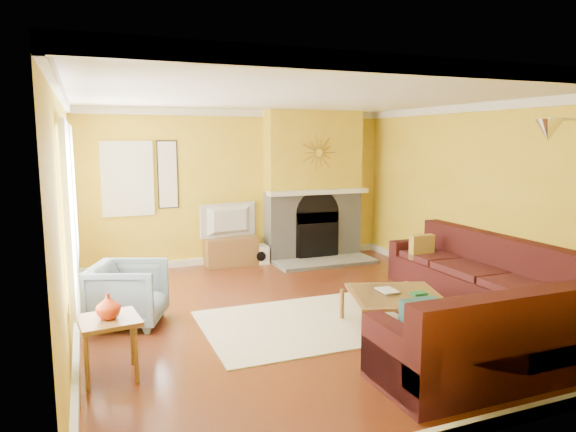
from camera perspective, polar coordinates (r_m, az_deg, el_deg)
name	(u,v)px	position (r m, az deg, el deg)	size (l,w,h in m)	color
floor	(307,313)	(6.66, 2.13, -10.72)	(5.50, 6.00, 0.02)	maroon
ceiling	(308,95)	(6.31, 2.27, 13.28)	(5.50, 6.00, 0.02)	white
wall_back	(239,187)	(9.16, -5.44, 3.25)	(5.50, 0.02, 2.70)	gold
wall_front	(482,260)	(3.84, 20.75, -4.61)	(5.50, 0.02, 2.70)	gold
wall_left	(65,220)	(5.82, -23.52, -0.44)	(0.02, 6.00, 2.70)	gold
wall_right	(484,198)	(7.87, 20.91, 1.87)	(0.02, 6.00, 2.70)	gold
baseboard	(307,308)	(6.64, 2.14, -10.15)	(5.50, 6.00, 0.12)	white
crown_molding	(308,101)	(6.31, 2.27, 12.65)	(5.50, 6.00, 0.12)	white
window_left_near	(71,194)	(7.09, -22.97, 2.30)	(0.06, 1.22, 1.72)	white
window_left_far	(67,214)	(5.20, -23.36, 0.25)	(0.06, 1.22, 1.72)	white
window_back	(127,179)	(8.76, -17.41, 3.97)	(0.82, 0.06, 1.22)	white
wall_art	(168,175)	(8.84, -13.22, 4.50)	(0.34, 0.04, 1.14)	white
fireplace	(313,185)	(9.44, 2.83, 3.43)	(1.80, 0.40, 2.70)	gray
mantel	(319,192)	(9.23, 3.44, 2.69)	(1.92, 0.22, 0.08)	white
hearth	(326,262)	(9.16, 4.20, -5.12)	(1.80, 0.70, 0.06)	gray
sunburst	(319,153)	(9.19, 3.45, 7.03)	(0.70, 0.04, 0.70)	olive
rug	(306,323)	(6.26, 1.97, -11.82)	(2.40, 1.80, 0.02)	beige
sectional_sofa	(431,285)	(6.44, 15.61, -7.42)	(3.00, 3.71, 0.90)	#3F1414
coffee_table	(395,310)	(6.23, 11.85, -10.21)	(1.03, 1.03, 0.41)	white
media_console	(231,251)	(9.04, -6.36, -3.91)	(0.90, 0.41, 0.50)	brown
tv	(230,221)	(8.94, -6.41, -0.51)	(1.03, 0.14, 0.59)	black
subwoofer	(258,254)	(9.16, -3.33, -4.27)	(0.32, 0.32, 0.32)	white
armchair	(128,294)	(6.42, -17.32, -8.25)	(0.80, 0.82, 0.75)	slate
side_table	(110,348)	(5.13, -19.12, -13.69)	(0.52, 0.52, 0.57)	brown
vase	(108,306)	(5.00, -19.35, -9.41)	(0.22, 0.22, 0.23)	red
book	(380,291)	(6.17, 10.18, -8.26)	(0.20, 0.27, 0.03)	white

